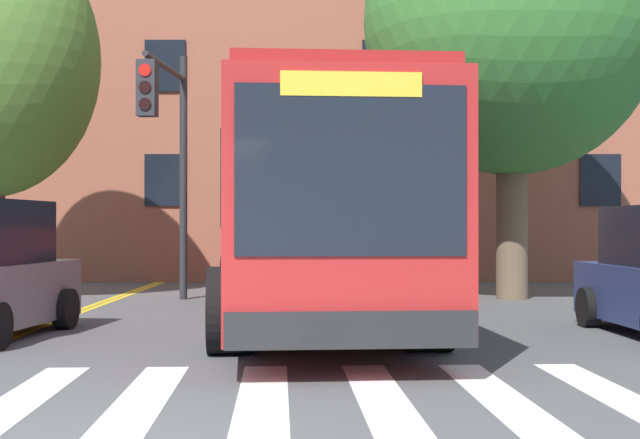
# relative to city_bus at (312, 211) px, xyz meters

# --- Properties ---
(crosswalk) EXTENTS (9.11, 3.93, 0.01)m
(crosswalk) POSITION_rel_city_bus_xyz_m (-1.40, -6.40, -1.76)
(crosswalk) COLOR white
(crosswalk) RESTS_ON ground
(lane_line_yellow_inner) EXTENTS (0.12, 36.00, 0.01)m
(lane_line_yellow_inner) POSITION_rel_city_bus_xyz_m (-4.21, 7.60, -1.76)
(lane_line_yellow_inner) COLOR gold
(lane_line_yellow_inner) RESTS_ON ground
(lane_line_yellow_outer) EXTENTS (0.12, 36.00, 0.01)m
(lane_line_yellow_outer) POSITION_rel_city_bus_xyz_m (-4.05, 7.60, -1.76)
(lane_line_yellow_outer) COLOR gold
(lane_line_yellow_outer) RESTS_ON ground
(city_bus) EXTENTS (3.63, 11.64, 3.30)m
(city_bus) POSITION_rel_city_bus_xyz_m (0.00, 0.00, 0.00)
(city_bus) COLOR #B22323
(city_bus) RESTS_ON ground
(car_red_behind_bus) EXTENTS (2.27, 4.93, 2.13)m
(car_red_behind_bus) POSITION_rel_city_bus_xyz_m (-1.20, 9.83, -0.75)
(car_red_behind_bus) COLOR #AD1E1E
(car_red_behind_bus) RESTS_ON ground
(traffic_light_overhead) EXTENTS (0.50, 2.93, 5.05)m
(traffic_light_overhead) POSITION_rel_city_bus_xyz_m (-2.77, 2.96, 1.58)
(traffic_light_overhead) COLOR #28282D
(traffic_light_overhead) RESTS_ON ground
(street_tree_curbside_large) EXTENTS (8.78, 8.92, 8.86)m
(street_tree_curbside_large) POSITION_rel_city_bus_xyz_m (4.18, 4.27, 3.94)
(street_tree_curbside_large) COLOR brown
(street_tree_curbside_large) RESTS_ON ground
(building_facade) EXTENTS (29.28, 6.51, 11.00)m
(building_facade) POSITION_rel_city_bus_xyz_m (-4.00, 12.80, 3.74)
(building_facade) COLOR #9E5642
(building_facade) RESTS_ON ground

